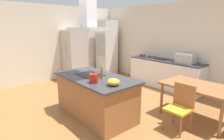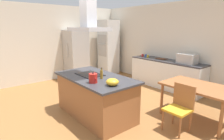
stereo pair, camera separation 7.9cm
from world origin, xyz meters
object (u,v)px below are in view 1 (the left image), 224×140
at_px(cutting_board, 160,59).
at_px(dining_table, 198,89).
at_px(tea_kettle, 94,78).
at_px(olive_oil_bottle, 102,74).
at_px(coffee_mug_yellow, 146,56).
at_px(refrigerator, 75,55).
at_px(cooktop, 90,75).
at_px(coffee_mug_red, 141,55).
at_px(countertop_microwave, 186,58).
at_px(wall_oven_stack, 107,47).
at_px(range_hood, 88,19).
at_px(coffee_mug_blue, 145,56).
at_px(mixing_bowl, 113,82).
at_px(chair_facing_island, 181,104).

distance_m(cutting_board, dining_table, 2.38).
distance_m(tea_kettle, olive_oil_bottle, 0.31).
height_order(coffee_mug_yellow, refrigerator, refrigerator).
bearing_deg(cutting_board, refrigerator, -145.40).
bearing_deg(cooktop, coffee_mug_red, 108.93).
distance_m(olive_oil_bottle, coffee_mug_red, 3.17).
height_order(countertop_microwave, wall_oven_stack, wall_oven_stack).
bearing_deg(coffee_mug_yellow, tea_kettle, -67.84).
height_order(tea_kettle, coffee_mug_red, tea_kettle).
relative_size(cooktop, tea_kettle, 2.78).
distance_m(olive_oil_bottle, cutting_board, 3.00).
bearing_deg(olive_oil_bottle, range_hood, -178.81).
xyz_separation_m(countertop_microwave, cutting_board, (-0.93, 0.05, -0.13)).
xyz_separation_m(tea_kettle, wall_oven_stack, (-3.25, 2.92, 0.11)).
bearing_deg(coffee_mug_blue, tea_kettle, -66.22).
bearing_deg(mixing_bowl, wall_oven_stack, 142.77).
distance_m(dining_table, range_hood, 2.73).
bearing_deg(mixing_bowl, cooktop, 173.77).
height_order(cooktop, wall_oven_stack, wall_oven_stack).
height_order(coffee_mug_red, dining_table, coffee_mug_red).
bearing_deg(range_hood, countertop_microwave, 76.43).
distance_m(olive_oil_bottle, countertop_microwave, 2.88).
distance_m(olive_oil_bottle, refrigerator, 3.41).
xyz_separation_m(countertop_microwave, coffee_mug_red, (-1.67, -0.03, -0.09)).
bearing_deg(cooktop, cutting_board, 94.51).
bearing_deg(wall_oven_stack, mixing_bowl, -37.23).
bearing_deg(cooktop, mixing_bowl, -6.23).
bearing_deg(coffee_mug_blue, cutting_board, 5.26).
xyz_separation_m(mixing_bowl, refrigerator, (-3.69, 1.27, -0.05)).
xyz_separation_m(cooktop, chair_facing_island, (1.70, 0.91, -0.40)).
xyz_separation_m(coffee_mug_yellow, dining_table, (2.41, -1.24, -0.28)).
distance_m(coffee_mug_red, cutting_board, 0.75).
bearing_deg(cutting_board, chair_facing_island, -46.26).
distance_m(tea_kettle, chair_facing_island, 1.72).
height_order(tea_kettle, coffee_mug_yellow, tea_kettle).
bearing_deg(range_hood, chair_facing_island, 28.04).
relative_size(dining_table, range_hood, 1.56).
distance_m(coffee_mug_blue, wall_oven_stack, 1.88).
bearing_deg(olive_oil_bottle, coffee_mug_blue, 113.87).
distance_m(tea_kettle, coffee_mug_blue, 3.44).
bearing_deg(refrigerator, coffee_mug_red, 42.98).
relative_size(chair_facing_island, range_hood, 0.99).
bearing_deg(countertop_microwave, coffee_mug_red, -179.02).
bearing_deg(refrigerator, dining_table, 5.11).
height_order(mixing_bowl, coffee_mug_blue, mixing_bowl).
bearing_deg(chair_facing_island, coffee_mug_red, 144.07).
bearing_deg(chair_facing_island, wall_oven_stack, 158.46).
bearing_deg(coffee_mug_red, wall_oven_stack, -173.21).
xyz_separation_m(mixing_bowl, cutting_board, (-1.14, 3.03, -0.06)).
height_order(tea_kettle, coffee_mug_blue, tea_kettle).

